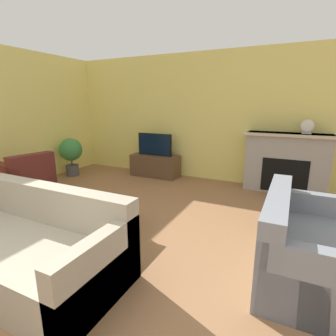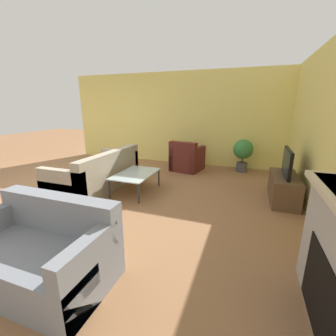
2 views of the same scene
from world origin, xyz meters
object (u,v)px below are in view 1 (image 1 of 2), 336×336
armchair_by_window (27,181)px  mantel_clock (307,126)px  potted_plant (71,152)px  coffee_table (87,207)px  couch_sectional (26,247)px  couch_loveseat (305,249)px  tv (155,144)px

armchair_by_window → mantel_clock: 5.10m
armchair_by_window → potted_plant: bearing=-154.4°
mantel_clock → coffee_table: bearing=-130.2°
couch_sectional → coffee_table: size_ratio=1.93×
couch_loveseat → armchair_by_window: bearing=86.0°
couch_sectional → armchair_by_window: same height
armchair_by_window → potted_plant: 1.52m
armchair_by_window → coffee_table: (1.93, -0.56, 0.07)m
tv → mantel_clock: 3.08m
tv → couch_loveseat: 4.02m
armchair_by_window → couch_loveseat: bearing=96.6°
tv → potted_plant: (-1.77, -0.81, -0.19)m
tv → couch_loveseat: size_ratio=0.57×
couch_sectional → armchair_by_window: bearing=143.5°
tv → armchair_by_window: size_ratio=0.92×
potted_plant → coffee_table: bearing=-40.9°
coffee_table → armchair_by_window: bearing=163.8°
couch_sectional → coffee_table: 0.90m
couch_sectional → couch_loveseat: 2.72m
armchair_by_window → coffee_table: 2.01m
tv → mantel_clock: (3.03, 0.11, 0.52)m
potted_plant → mantel_clock: mantel_clock is taller
tv → couch_loveseat: bearing=-40.1°
potted_plant → mantel_clock: bearing=10.9°
coffee_table → potted_plant: 3.07m
tv → coffee_table: bearing=-78.9°
tv → coffee_table: size_ratio=0.77×
couch_loveseat → armchair_by_window: size_ratio=1.63×
mantel_clock → armchair_by_window: bearing=-151.7°
mantel_clock → couch_loveseat: bearing=-89.5°
couch_sectional → mantel_clock: (2.44, 3.83, 0.97)m
tv → armchair_by_window: bearing=-121.4°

